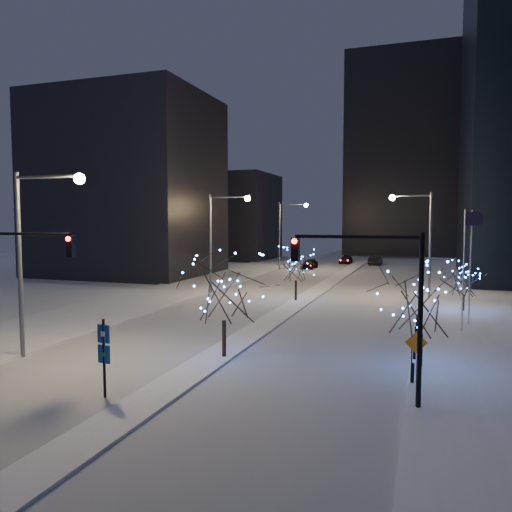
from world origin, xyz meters
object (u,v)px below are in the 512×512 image
at_px(street_lamp_w_near, 35,238).
at_px(holiday_tree_median_far, 296,265).
at_px(street_lamp_w_mid, 220,229).
at_px(street_lamp_w_far, 286,226).
at_px(car_mid, 375,260).
at_px(wayfinding_sign, 104,350).
at_px(holiday_tree_plaza_near, 422,301).
at_px(traffic_signal_west, 14,275).
at_px(street_lamp_east, 420,231).
at_px(car_far, 346,260).
at_px(holiday_tree_median_near, 224,287).
at_px(traffic_signal_east, 379,289).
at_px(holiday_tree_plaza_far, 464,280).
at_px(construction_sign, 416,346).
at_px(car_near, 309,264).

height_order(street_lamp_w_near, holiday_tree_median_far, street_lamp_w_near).
distance_m(street_lamp_w_mid, street_lamp_w_far, 25.00).
height_order(car_mid, wayfinding_sign, wayfinding_sign).
distance_m(street_lamp_w_near, holiday_tree_plaza_near, 20.26).
xyz_separation_m(street_lamp_w_far, holiday_tree_plaza_near, (19.44, -45.20, -3.08)).
relative_size(traffic_signal_west, car_mid, 1.47).
relative_size(street_lamp_w_far, street_lamp_east, 1.00).
xyz_separation_m(car_far, holiday_tree_median_near, (2.73, -60.66, 3.23)).
relative_size(traffic_signal_east, car_mid, 1.47).
xyz_separation_m(holiday_tree_plaza_near, wayfinding_sign, (-12.50, -8.60, -1.36)).
bearing_deg(holiday_tree_plaza_far, construction_sign, -100.52).
distance_m(car_far, holiday_tree_median_near, 60.80).
distance_m(street_lamp_w_near, car_near, 52.94).
xyz_separation_m(street_lamp_w_far, holiday_tree_median_far, (8.44, -27.32, -3.15)).
distance_m(car_mid, construction_sign, 58.93).
bearing_deg(holiday_tree_median_near, street_lamp_w_mid, 113.46).
relative_size(street_lamp_w_near, car_mid, 2.10).
height_order(street_lamp_east, wayfinding_sign, street_lamp_east).
bearing_deg(car_far, holiday_tree_plaza_near, -75.66).
bearing_deg(traffic_signal_west, street_lamp_w_far, 90.55).
relative_size(street_lamp_w_mid, street_lamp_east, 1.00).
bearing_deg(street_lamp_w_far, street_lamp_w_near, -90.00).
xyz_separation_m(street_lamp_east, holiday_tree_plaza_far, (3.50, -5.98, -3.79)).
bearing_deg(construction_sign, car_mid, 85.83).
bearing_deg(holiday_tree_median_near, car_near, 97.53).
relative_size(holiday_tree_median_near, wayfinding_sign, 1.75).
relative_size(street_lamp_w_far, holiday_tree_plaza_far, 2.49).
height_order(car_near, construction_sign, construction_sign).
bearing_deg(car_far, holiday_tree_median_far, -85.41).
xyz_separation_m(street_lamp_w_near, holiday_tree_plaza_near, (19.44, 4.80, -3.08)).
xyz_separation_m(car_far, wayfinding_sign, (0.23, -67.70, 1.42)).
xyz_separation_m(street_lamp_w_far, traffic_signal_east, (17.88, -51.00, -1.74)).
distance_m(traffic_signal_west, holiday_tree_plaza_near, 20.17).
bearing_deg(street_lamp_w_mid, street_lamp_w_near, -90.00).
xyz_separation_m(holiday_tree_plaza_far, construction_sign, (-3.28, -17.67, -1.40)).
bearing_deg(holiday_tree_plaza_near, wayfinding_sign, -145.49).
distance_m(street_lamp_w_mid, street_lamp_east, 19.26).
relative_size(street_lamp_east, car_mid, 2.10).
bearing_deg(car_near, holiday_tree_plaza_far, -54.33).
xyz_separation_m(car_mid, construction_sign, (7.52, -58.45, 0.47)).
bearing_deg(holiday_tree_median_near, street_lamp_east, 68.83).
relative_size(car_near, wayfinding_sign, 1.36).
relative_size(street_lamp_w_mid, street_lamp_w_far, 1.00).
distance_m(car_mid, holiday_tree_median_near, 59.67).
bearing_deg(wayfinding_sign, street_lamp_w_far, 104.22).
bearing_deg(street_lamp_w_far, street_lamp_east, -49.15).
height_order(traffic_signal_west, holiday_tree_median_far, traffic_signal_west).
xyz_separation_m(car_far, construction_sign, (12.53, -59.55, 0.61)).
distance_m(traffic_signal_west, wayfinding_sign, 7.21).
height_order(street_lamp_w_mid, holiday_tree_plaza_far, street_lamp_w_mid).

